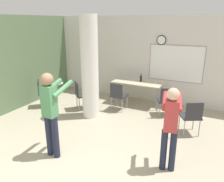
{
  "coord_description": "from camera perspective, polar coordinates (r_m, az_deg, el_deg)",
  "views": [
    {
      "loc": [
        1.99,
        -1.99,
        2.63
      ],
      "look_at": [
        -0.05,
        2.21,
        1.12
      ],
      "focal_mm": 35.0,
      "sensor_mm": 36.0,
      "label": 1
    }
  ],
  "objects": [
    {
      "name": "chair_by_left_wall",
      "position": [
        7.22,
        -17.48,
        -0.05
      ],
      "size": [
        0.62,
        0.62,
        0.87
      ],
      "color": "#2D2D33",
      "rests_on": "ground_plane"
    },
    {
      "name": "person_playing_side",
      "position": [
        3.97,
        15.03,
        -8.13
      ],
      "size": [
        0.43,
        0.61,
        1.58
      ],
      "color": "#1E2338",
      "rests_on": "ground_plane"
    },
    {
      "name": "folding_table",
      "position": [
        7.1,
        6.6,
        1.89
      ],
      "size": [
        1.59,
        0.65,
        0.74
      ],
      "color": "beige",
      "rests_on": "ground_plane"
    },
    {
      "name": "chair_mid_room",
      "position": [
        5.5,
        20.03,
        -5.94
      ],
      "size": [
        0.6,
        0.6,
        0.87
      ],
      "color": "#2D2D33",
      "rests_on": "ground_plane"
    },
    {
      "name": "wall_left_accent",
      "position": [
        7.2,
        -24.55,
        6.43
      ],
      "size": [
        0.12,
        7.0,
        2.8
      ],
      "color": "#5B7551",
      "rests_on": "ground_plane"
    },
    {
      "name": "chair_near_pillar",
      "position": [
        6.74,
        -8.06,
        -0.62
      ],
      "size": [
        0.62,
        0.62,
        0.87
      ],
      "color": "#2D2D33",
      "rests_on": "ground_plane"
    },
    {
      "name": "person_playing_front",
      "position": [
        4.36,
        -15.68,
        -4.52
      ],
      "size": [
        0.39,
        0.68,
        1.73
      ],
      "color": "#1E2338",
      "rests_on": "ground_plane"
    },
    {
      "name": "bottle_on_table",
      "position": [
        7.16,
        7.55,
        3.25
      ],
      "size": [
        0.07,
        0.07,
        0.26
      ],
      "color": "black",
      "rests_on": "folding_table"
    },
    {
      "name": "chair_table_left",
      "position": [
        6.59,
        1.65,
        -0.88
      ],
      "size": [
        0.45,
        0.45,
        0.87
      ],
      "color": "#2D2D33",
      "rests_on": "ground_plane"
    },
    {
      "name": "wall_back",
      "position": [
        7.42,
        10.26,
        8.05
      ],
      "size": [
        8.0,
        0.15,
        2.8
      ],
      "color": "silver",
      "rests_on": "ground_plane"
    },
    {
      "name": "support_pillar",
      "position": [
        6.0,
        -5.84,
        5.95
      ],
      "size": [
        0.47,
        0.47,
        2.8
      ],
      "color": "white",
      "rests_on": "ground_plane"
    },
    {
      "name": "chair_table_right",
      "position": [
        6.37,
        13.95,
        -2.11
      ],
      "size": [
        0.59,
        0.59,
        0.87
      ],
      "color": "#2D2D33",
      "rests_on": "ground_plane"
    }
  ]
}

